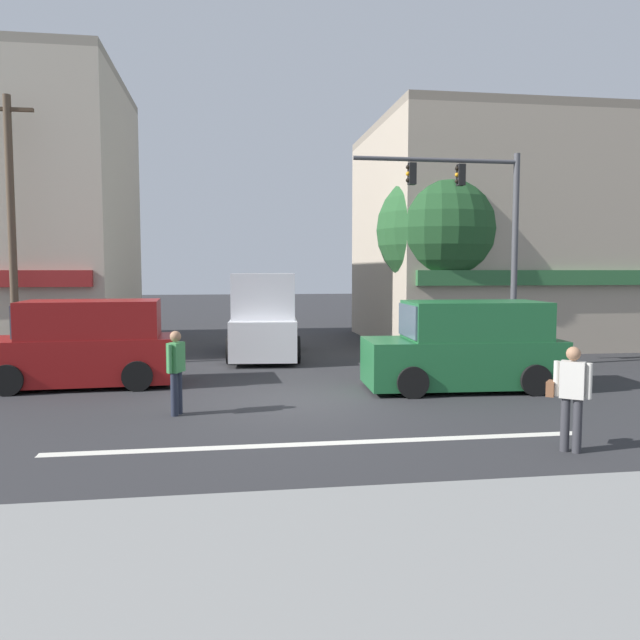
{
  "coord_description": "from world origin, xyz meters",
  "views": [
    {
      "loc": [
        -1.56,
        -13.46,
        2.86
      ],
      "look_at": [
        0.74,
        2.0,
        1.6
      ],
      "focal_mm": 35.0,
      "sensor_mm": 36.0,
      "label": 1
    }
  ],
  "objects_px": {
    "street_tree": "(437,230)",
    "pedestrian_mid_crossing": "(176,367)",
    "utility_pole_near_left": "(12,229)",
    "box_truck_crossing_rightbound": "(264,319)",
    "utility_pole_far_right": "(506,233)",
    "pedestrian_foreground_with_bag": "(571,392)",
    "van_crossing_center": "(466,348)",
    "traffic_light_mast": "(483,224)",
    "van_approaching_near": "(84,346)"
  },
  "relations": [
    {
      "from": "street_tree",
      "to": "pedestrian_mid_crossing",
      "type": "xyz_separation_m",
      "value": [
        -8.23,
        -8.51,
        -3.27
      ]
    },
    {
      "from": "utility_pole_far_right",
      "to": "box_truck_crossing_rightbound",
      "type": "bearing_deg",
      "value": -170.21
    },
    {
      "from": "pedestrian_mid_crossing",
      "to": "traffic_light_mast",
      "type": "bearing_deg",
      "value": 29.92
    },
    {
      "from": "utility_pole_far_right",
      "to": "box_truck_crossing_rightbound",
      "type": "relative_size",
      "value": 1.42
    },
    {
      "from": "utility_pole_far_right",
      "to": "van_approaching_near",
      "type": "height_order",
      "value": "utility_pole_far_right"
    },
    {
      "from": "street_tree",
      "to": "pedestrian_mid_crossing",
      "type": "distance_m",
      "value": 12.28
    },
    {
      "from": "utility_pole_far_right",
      "to": "van_approaching_near",
      "type": "distance_m",
      "value": 15.42
    },
    {
      "from": "traffic_light_mast",
      "to": "van_crossing_center",
      "type": "bearing_deg",
      "value": -118.76
    },
    {
      "from": "van_approaching_near",
      "to": "pedestrian_mid_crossing",
      "type": "distance_m",
      "value": 4.27
    },
    {
      "from": "pedestrian_mid_crossing",
      "to": "pedestrian_foreground_with_bag",
      "type": "bearing_deg",
      "value": -28.7
    },
    {
      "from": "van_crossing_center",
      "to": "pedestrian_mid_crossing",
      "type": "xyz_separation_m",
      "value": [
        -6.64,
        -1.71,
        -0.06
      ]
    },
    {
      "from": "traffic_light_mast",
      "to": "pedestrian_foreground_with_bag",
      "type": "relative_size",
      "value": 3.71
    },
    {
      "from": "van_crossing_center",
      "to": "utility_pole_near_left",
      "type": "bearing_deg",
      "value": 157.56
    },
    {
      "from": "utility_pole_far_right",
      "to": "pedestrian_foreground_with_bag",
      "type": "xyz_separation_m",
      "value": [
        -4.96,
        -13.1,
        -3.28
      ]
    },
    {
      "from": "utility_pole_near_left",
      "to": "van_crossing_center",
      "type": "distance_m",
      "value": 12.97
    },
    {
      "from": "utility_pole_far_right",
      "to": "van_approaching_near",
      "type": "bearing_deg",
      "value": -155.84
    },
    {
      "from": "pedestrian_foreground_with_bag",
      "to": "utility_pole_far_right",
      "type": "bearing_deg",
      "value": 69.28
    },
    {
      "from": "van_crossing_center",
      "to": "pedestrian_foreground_with_bag",
      "type": "distance_m",
      "value": 5.18
    },
    {
      "from": "street_tree",
      "to": "pedestrian_foreground_with_bag",
      "type": "xyz_separation_m",
      "value": [
        -1.91,
        -11.96,
        -3.27
      ]
    },
    {
      "from": "utility_pole_near_left",
      "to": "pedestrian_mid_crossing",
      "type": "relative_size",
      "value": 4.63
    },
    {
      "from": "utility_pole_far_right",
      "to": "traffic_light_mast",
      "type": "relative_size",
      "value": 1.32
    },
    {
      "from": "street_tree",
      "to": "pedestrian_mid_crossing",
      "type": "bearing_deg",
      "value": -134.04
    },
    {
      "from": "utility_pole_near_left",
      "to": "street_tree",
      "type": "bearing_deg",
      "value": 8.5
    },
    {
      "from": "street_tree",
      "to": "box_truck_crossing_rightbound",
      "type": "relative_size",
      "value": 1.1
    },
    {
      "from": "street_tree",
      "to": "van_approaching_near",
      "type": "height_order",
      "value": "street_tree"
    },
    {
      "from": "street_tree",
      "to": "pedestrian_foreground_with_bag",
      "type": "distance_m",
      "value": 12.55
    },
    {
      "from": "traffic_light_mast",
      "to": "box_truck_crossing_rightbound",
      "type": "xyz_separation_m",
      "value": [
        -6.12,
        3.28,
        -2.92
      ]
    },
    {
      "from": "utility_pole_near_left",
      "to": "box_truck_crossing_rightbound",
      "type": "height_order",
      "value": "utility_pole_near_left"
    },
    {
      "from": "street_tree",
      "to": "utility_pole_far_right",
      "type": "height_order",
      "value": "utility_pole_far_right"
    },
    {
      "from": "utility_pole_far_right",
      "to": "pedestrian_mid_crossing",
      "type": "relative_size",
      "value": 4.89
    },
    {
      "from": "van_approaching_near",
      "to": "box_truck_crossing_rightbound",
      "type": "relative_size",
      "value": 0.82
    },
    {
      "from": "van_crossing_center",
      "to": "van_approaching_near",
      "type": "xyz_separation_m",
      "value": [
        -9.12,
        1.76,
        0.0
      ]
    },
    {
      "from": "van_crossing_center",
      "to": "street_tree",
      "type": "bearing_deg",
      "value": 76.84
    },
    {
      "from": "utility_pole_near_left",
      "to": "traffic_light_mast",
      "type": "distance_m",
      "value": 13.47
    },
    {
      "from": "traffic_light_mast",
      "to": "pedestrian_mid_crossing",
      "type": "xyz_separation_m",
      "value": [
        -8.33,
        -4.8,
        -3.23
      ]
    },
    {
      "from": "utility_pole_near_left",
      "to": "box_truck_crossing_rightbound",
      "type": "bearing_deg",
      "value": 12.11
    },
    {
      "from": "utility_pole_far_right",
      "to": "box_truck_crossing_rightbound",
      "type": "height_order",
      "value": "utility_pole_far_right"
    },
    {
      "from": "utility_pole_near_left",
      "to": "van_approaching_near",
      "type": "distance_m",
      "value": 4.99
    },
    {
      "from": "street_tree",
      "to": "box_truck_crossing_rightbound",
      "type": "height_order",
      "value": "street_tree"
    },
    {
      "from": "traffic_light_mast",
      "to": "pedestrian_foreground_with_bag",
      "type": "bearing_deg",
      "value": -103.74
    },
    {
      "from": "van_approaching_near",
      "to": "street_tree",
      "type": "bearing_deg",
      "value": 25.17
    },
    {
      "from": "utility_pole_near_left",
      "to": "traffic_light_mast",
      "type": "relative_size",
      "value": 1.25
    },
    {
      "from": "utility_pole_near_left",
      "to": "van_crossing_center",
      "type": "xyz_separation_m",
      "value": [
        11.66,
        -4.82,
        -3.01
      ]
    },
    {
      "from": "utility_pole_far_right",
      "to": "pedestrian_mid_crossing",
      "type": "distance_m",
      "value": 15.19
    },
    {
      "from": "utility_pole_far_right",
      "to": "pedestrian_mid_crossing",
      "type": "height_order",
      "value": "utility_pole_far_right"
    },
    {
      "from": "van_approaching_near",
      "to": "box_truck_crossing_rightbound",
      "type": "bearing_deg",
      "value": 44.45
    },
    {
      "from": "van_approaching_near",
      "to": "pedestrian_foreground_with_bag",
      "type": "distance_m",
      "value": 11.2
    },
    {
      "from": "van_crossing_center",
      "to": "utility_pole_far_right",
      "type": "bearing_deg",
      "value": 59.72
    },
    {
      "from": "utility_pole_far_right",
      "to": "utility_pole_near_left",
      "type": "bearing_deg",
      "value": -169.18
    },
    {
      "from": "street_tree",
      "to": "pedestrian_foreground_with_bag",
      "type": "relative_size",
      "value": 3.79
    }
  ]
}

